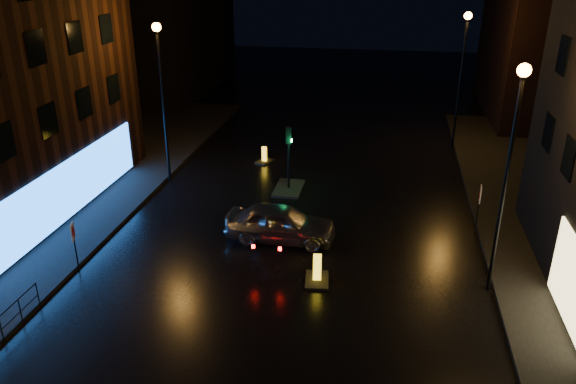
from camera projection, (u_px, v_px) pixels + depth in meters
name	position (u px, v px, depth m)	size (l,w,h in m)	color
ground	(245.00, 373.00, 16.79)	(120.00, 120.00, 0.00)	black
building_far_left	(163.00, 8.00, 48.23)	(8.00, 16.00, 14.00)	black
building_far_right	(551.00, 34.00, 40.81)	(8.00, 14.00, 12.00)	black
street_lamp_lfar	(161.00, 80.00, 28.49)	(0.44, 0.44, 8.37)	black
street_lamp_rnear	(511.00, 148.00, 18.71)	(0.44, 0.44, 8.37)	black
street_lamp_rfar	(462.00, 61.00, 33.15)	(0.44, 0.44, 8.37)	black
traffic_signal	(289.00, 181.00, 29.42)	(1.40, 2.40, 3.45)	black
silver_hatchback	(281.00, 223.00, 24.18)	(1.90, 4.73, 1.61)	#999AA0
bollard_near	(317.00, 276.00, 21.32)	(1.02, 1.40, 1.15)	black
bollard_far	(264.00, 159.00, 33.30)	(1.06, 1.28, 0.96)	black
road_sign_left	(73.00, 236.00, 21.54)	(0.21, 0.48, 2.06)	black
road_sign_right	(480.00, 198.00, 24.54)	(0.12, 0.53, 2.20)	black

